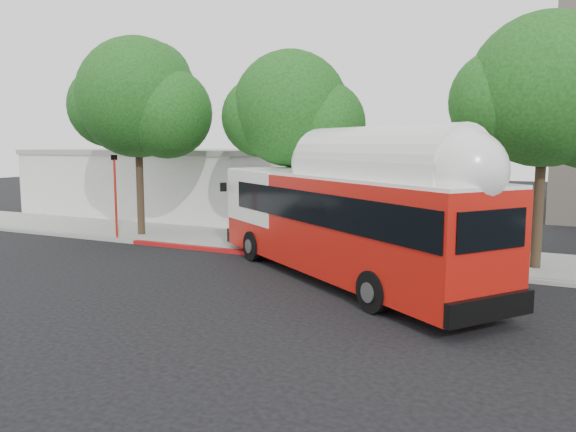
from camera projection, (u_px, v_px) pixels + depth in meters
name	position (u px, v px, depth m)	size (l,w,h in m)	color
ground	(240.00, 280.00, 19.18)	(120.00, 120.00, 0.00)	black
sidewalk	(315.00, 247.00, 24.96)	(60.00, 5.00, 0.15)	gray
curb_strip	(290.00, 257.00, 22.64)	(60.00, 0.30, 0.15)	gray
red_curb_segment	(227.00, 251.00, 23.95)	(10.00, 0.32, 0.16)	#9F1112
street_tree_left	(146.00, 102.00, 27.00)	(6.67, 5.80, 9.74)	#2D2116
street_tree_mid	(299.00, 114.00, 24.08)	(5.75, 5.00, 8.62)	#2D2116
street_tree_right	(559.00, 96.00, 19.50)	(6.21, 5.40, 9.18)	#2D2116
low_commercial_bldg	(167.00, 181.00, 37.47)	(16.20, 10.20, 4.25)	silver
transit_bus	(341.00, 224.00, 18.89)	(12.72, 10.10, 4.13)	#B8150C
signal_pole	(116.00, 197.00, 26.74)	(0.12, 0.39, 4.10)	red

